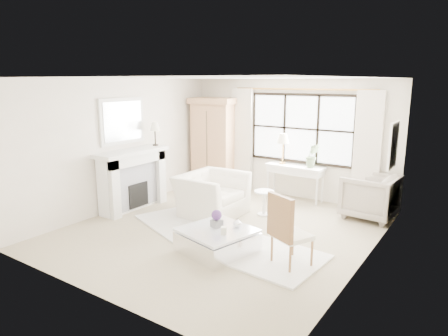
{
  "coord_description": "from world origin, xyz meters",
  "views": [
    {
      "loc": [
        3.87,
        -5.63,
        2.66
      ],
      "look_at": [
        -0.07,
        0.2,
        1.11
      ],
      "focal_mm": 32.0,
      "sensor_mm": 36.0,
      "label": 1
    }
  ],
  "objects_px": {
    "console_table": "(295,183)",
    "club_armchair": "(212,194)",
    "armoire": "(214,143)",
    "coffee_table": "(217,241)"
  },
  "relations": [
    {
      "from": "console_table",
      "to": "coffee_table",
      "type": "height_order",
      "value": "console_table"
    },
    {
      "from": "club_armchair",
      "to": "coffee_table",
      "type": "height_order",
      "value": "club_armchair"
    },
    {
      "from": "armoire",
      "to": "club_armchair",
      "type": "distance_m",
      "value": 2.28
    },
    {
      "from": "console_table",
      "to": "club_armchair",
      "type": "bearing_deg",
      "value": -114.54
    },
    {
      "from": "armoire",
      "to": "club_armchair",
      "type": "height_order",
      "value": "armoire"
    },
    {
      "from": "armoire",
      "to": "club_armchair",
      "type": "relative_size",
      "value": 1.74
    },
    {
      "from": "armoire",
      "to": "console_table",
      "type": "relative_size",
      "value": 1.7
    },
    {
      "from": "coffee_table",
      "to": "club_armchair",
      "type": "bearing_deg",
      "value": 142.38
    },
    {
      "from": "armoire",
      "to": "club_armchair",
      "type": "bearing_deg",
      "value": -61.29
    },
    {
      "from": "armoire",
      "to": "coffee_table",
      "type": "relative_size",
      "value": 1.85
    }
  ]
}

